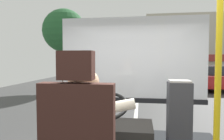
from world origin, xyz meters
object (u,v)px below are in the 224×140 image
at_px(bus_driver, 86,131).
at_px(parked_car_silver, 181,70).
at_px(fare_box, 179,124).
at_px(steering_console, 109,137).
at_px(handrail_pole, 218,72).
at_px(parked_car_red, 210,77).
at_px(parked_car_charcoal, 193,73).

relative_size(bus_driver, parked_car_silver, 0.18).
xyz_separation_m(fare_box, parked_car_silver, (4.01, 21.25, -0.45)).
distance_m(steering_console, handrail_pole, 1.63).
bearing_deg(handrail_pole, steering_console, 134.45).
height_order(steering_console, parked_car_silver, steering_console).
xyz_separation_m(parked_car_red, parked_car_silver, (0.15, 10.22, -0.06)).
relative_size(parked_car_red, parked_car_charcoal, 1.11).
height_order(parked_car_red, parked_car_silver, parked_car_red).
xyz_separation_m(parked_car_red, parked_car_charcoal, (0.22, 5.03, -0.07)).
relative_size(bus_driver, parked_car_charcoal, 0.19).
bearing_deg(parked_car_charcoal, fare_box, -104.24).
distance_m(fare_box, parked_car_charcoal, 16.57).
distance_m(bus_driver, fare_box, 1.24).
bearing_deg(bus_driver, steering_console, 90.00).
bearing_deg(parked_car_red, fare_box, -109.28).
bearing_deg(steering_console, parked_car_silver, 77.09).
bearing_deg(handrail_pole, parked_car_charcoal, 76.79).
distance_m(parked_car_red, parked_car_charcoal, 5.03).
bearing_deg(parked_car_silver, parked_car_charcoal, -89.26).
bearing_deg(fare_box, parked_car_silver, 79.32).
height_order(fare_box, parked_car_silver, fare_box).
bearing_deg(parked_car_red, handrail_pole, -107.54).
relative_size(parked_car_red, parked_car_silver, 1.04).
bearing_deg(parked_car_charcoal, steering_console, -107.14).
bearing_deg(handrail_pole, fare_box, 98.47).
bearing_deg(fare_box, parked_car_red, 70.72).
xyz_separation_m(bus_driver, parked_car_charcoal, (4.90, 16.96, -0.65)).
bearing_deg(fare_box, steering_console, 168.60).
height_order(handrail_pole, fare_box, handrail_pole).
bearing_deg(parked_car_silver, bus_driver, -102.31).
relative_size(bus_driver, parked_car_red, 0.17).
distance_m(handrail_pole, parked_car_red, 12.45).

